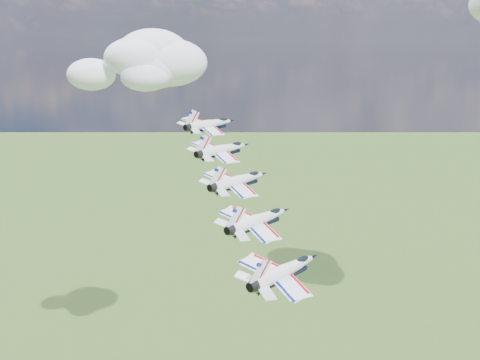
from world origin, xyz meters
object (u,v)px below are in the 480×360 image
at_px(jet_2, 240,180).
at_px(jet_4, 286,270).
at_px(jet_0, 211,124).
at_px(jet_1, 224,149).
at_px(jet_3, 260,219).

distance_m(jet_2, jet_4, 23.13).
bearing_deg(jet_2, jet_0, 147.84).
xyz_separation_m(jet_1, jet_3, (14.77, -16.85, -5.71)).
bearing_deg(jet_1, jet_2, -32.16).
relative_size(jet_1, jet_4, 1.00).
relative_size(jet_0, jet_1, 1.00).
distance_m(jet_0, jet_1, 11.56).
relative_size(jet_2, jet_3, 1.00).
distance_m(jet_1, jet_3, 23.13).
bearing_deg(jet_3, jet_2, 147.84).
distance_m(jet_1, jet_4, 34.69).
distance_m(jet_0, jet_2, 23.13).
bearing_deg(jet_2, jet_4, -32.16).
height_order(jet_0, jet_2, jet_0).
distance_m(jet_0, jet_4, 46.25).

